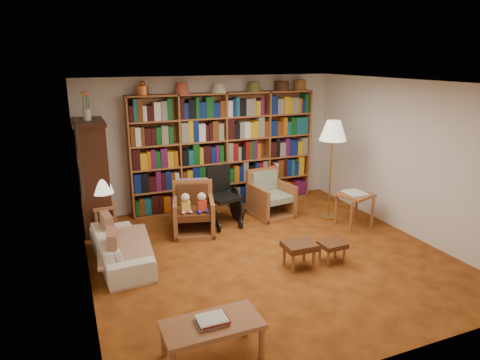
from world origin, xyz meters
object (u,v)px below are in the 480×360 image
footstool_b (332,246)px  coffee_table (212,327)px  armchair_sage (269,198)px  side_table_papers (355,199)px  side_table_lamp (105,214)px  sofa (121,248)px  footstool_a (299,247)px  wheelchair (221,198)px  floor_lamp (333,135)px  armchair_leather (192,212)px

footstool_b → coffee_table: (-2.24, -1.27, 0.09)m
armchair_sage → side_table_papers: armchair_sage is taller
side_table_lamp → side_table_papers: bearing=-16.7°
sofa → coffee_table: (0.56, -2.37, 0.10)m
armchair_sage → footstool_a: size_ratio=1.91×
side_table_papers → footstool_b: size_ratio=1.73×
wheelchair → floor_lamp: floor_lamp is taller
armchair_leather → floor_lamp: size_ratio=0.48×
side_table_lamp → side_table_papers: size_ratio=0.83×
footstool_a → side_table_lamp: bearing=137.5°
armchair_leather → side_table_papers: size_ratio=1.34×
armchair_leather → footstool_a: armchair_leather is taller
floor_lamp → side_table_papers: (0.19, -0.49, -1.05)m
coffee_table → armchair_sage: bearing=56.0°
footstool_a → footstool_b: bearing=-3.9°
sofa → coffee_table: 2.44m
footstool_a → side_table_papers: bearing=30.6°
armchair_leather → wheelchair: bearing=19.0°
armchair_leather → footstool_a: size_ratio=1.94×
coffee_table → footstool_a: bearing=37.2°
floor_lamp → footstool_b: 2.19m
armchair_sage → coffee_table: 4.02m
side_table_lamp → armchair_leather: armchair_leather is taller
footstool_a → coffee_table: 2.15m
armchair_leather → coffee_table: 3.18m
armchair_leather → floor_lamp: 2.76m
side_table_papers → side_table_lamp: bearing=163.3°
side_table_papers → footstool_b: (-1.12, -1.01, -0.24)m
sofa → footstool_a: (2.28, -1.07, 0.07)m
sofa → coffee_table: bearing=-170.8°
armchair_sage → footstool_b: (-0.01, -2.07, -0.08)m
sofa → footstool_a: bearing=-119.2°
sofa → floor_lamp: bearing=-88.0°
coffee_table → side_table_papers: bearing=34.1°
wheelchair → footstool_b: wheelchair is taller
footstool_a → footstool_b: size_ratio=1.20×
armchair_sage → side_table_papers: 1.55m
side_table_lamp → floor_lamp: bearing=-10.5°
coffee_table → sofa: bearing=103.4°
armchair_leather → wheelchair: wheelchair is taller
sofa → footstool_a: 2.51m
side_table_papers → footstool_b: 1.53m
floor_lamp → footstool_a: bearing=-134.9°
side_table_lamp → coffee_table: size_ratio=0.55×
armchair_leather → coffee_table: size_ratio=0.88×
armchair_leather → footstool_b: size_ratio=2.32×
side_table_papers → footstool_b: side_table_papers is taller
side_table_lamp → side_table_papers: side_table_papers is taller
side_table_papers → wheelchair: bearing=153.4°
sofa → floor_lamp: (3.73, 0.40, 1.31)m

